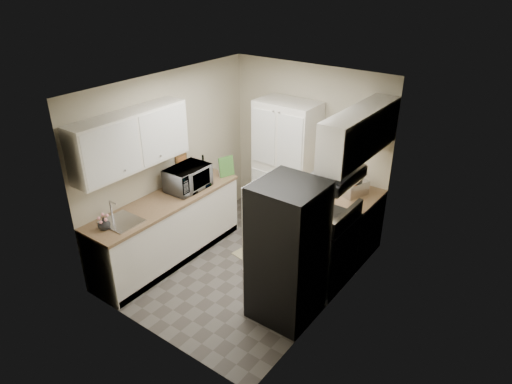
% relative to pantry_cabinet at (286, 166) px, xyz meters
% --- Properties ---
extents(ground, '(3.20, 3.20, 0.00)m').
position_rel_pantry_cabinet_xyz_m(ground, '(0.20, -1.32, -1.00)').
color(ground, '#56514C').
rests_on(ground, ground).
extents(room_shell, '(2.64, 3.24, 2.52)m').
position_rel_pantry_cabinet_xyz_m(room_shell, '(0.18, -1.32, 0.63)').
color(room_shell, beige).
rests_on(room_shell, ground).
extents(pantry_cabinet, '(0.90, 0.55, 2.00)m').
position_rel_pantry_cabinet_xyz_m(pantry_cabinet, '(0.00, 0.00, 0.00)').
color(pantry_cabinet, silver).
rests_on(pantry_cabinet, ground).
extents(base_cabinet_left, '(0.60, 2.30, 0.88)m').
position_rel_pantry_cabinet_xyz_m(base_cabinet_left, '(-0.79, -1.75, -0.56)').
color(base_cabinet_left, silver).
rests_on(base_cabinet_left, ground).
extents(countertop_left, '(0.63, 2.33, 0.04)m').
position_rel_pantry_cabinet_xyz_m(countertop_left, '(-0.79, -1.75, -0.10)').
color(countertop_left, '#846647').
rests_on(countertop_left, base_cabinet_left).
extents(base_cabinet_right, '(0.60, 0.80, 0.88)m').
position_rel_pantry_cabinet_xyz_m(base_cabinet_right, '(1.19, -0.12, -0.56)').
color(base_cabinet_right, silver).
rests_on(base_cabinet_right, ground).
extents(countertop_right, '(0.63, 0.83, 0.04)m').
position_rel_pantry_cabinet_xyz_m(countertop_right, '(1.19, -0.12, -0.10)').
color(countertop_right, '#846647').
rests_on(countertop_right, base_cabinet_right).
extents(electric_range, '(0.71, 0.78, 1.13)m').
position_rel_pantry_cabinet_xyz_m(electric_range, '(1.17, -0.93, -0.52)').
color(electric_range, '#B7B7BC').
rests_on(electric_range, ground).
extents(refrigerator, '(0.70, 0.72, 1.70)m').
position_rel_pantry_cabinet_xyz_m(refrigerator, '(1.14, -1.73, -0.15)').
color(refrigerator, '#B7B7BC').
rests_on(refrigerator, ground).
extents(microwave, '(0.42, 0.61, 0.33)m').
position_rel_pantry_cabinet_xyz_m(microwave, '(-0.77, -1.32, 0.09)').
color(microwave, '#A8A8AC').
rests_on(microwave, countertop_left).
extents(wine_bottle, '(0.09, 0.09, 0.34)m').
position_rel_pantry_cabinet_xyz_m(wine_bottle, '(-0.81, -0.95, 0.09)').
color(wine_bottle, black).
rests_on(wine_bottle, countertop_left).
extents(flower_vase, '(0.19, 0.19, 0.15)m').
position_rel_pantry_cabinet_xyz_m(flower_vase, '(-0.82, -2.69, -0.00)').
color(flower_vase, silver).
rests_on(flower_vase, countertop_left).
extents(cutting_board, '(0.10, 0.23, 0.30)m').
position_rel_pantry_cabinet_xyz_m(cutting_board, '(-0.62, -0.66, 0.07)').
color(cutting_board, '#427C32').
rests_on(cutting_board, countertop_left).
extents(toaster_oven, '(0.38, 0.42, 0.20)m').
position_rel_pantry_cabinet_xyz_m(toaster_oven, '(1.15, -0.10, 0.02)').
color(toaster_oven, '#BCBCC1').
rests_on(toaster_oven, countertop_right).
extents(fruit_basket, '(0.30, 0.30, 0.10)m').
position_rel_pantry_cabinet_xyz_m(fruit_basket, '(1.16, -0.11, 0.17)').
color(fruit_basket, '#EC5404').
rests_on(fruit_basket, toaster_oven).
extents(kitchen_mat, '(0.61, 0.84, 0.01)m').
position_rel_pantry_cabinet_xyz_m(kitchen_mat, '(0.16, -0.83, -0.99)').
color(kitchen_mat, tan).
rests_on(kitchen_mat, ground).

